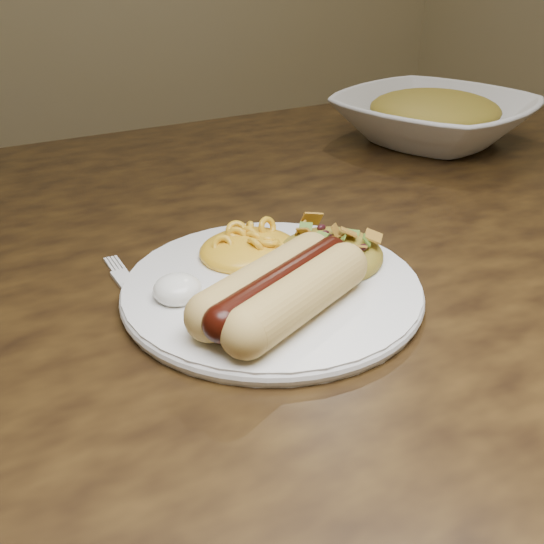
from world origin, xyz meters
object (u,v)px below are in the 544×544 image
plate (272,289)px  serving_bowl (434,120)px  fork (136,295)px  table (206,324)px

plate → serving_bowl: serving_bowl is taller
plate → fork: (-0.11, 0.05, -0.00)m
table → serving_bowl: bearing=20.9°
plate → serving_bowl: size_ratio=0.93×
table → plate: size_ratio=6.20×
table → plate: plate is taller
fork → serving_bowl: (0.54, 0.24, 0.03)m
table → serving_bowl: serving_bowl is taller
table → serving_bowl: 0.50m
plate → fork: size_ratio=2.06×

